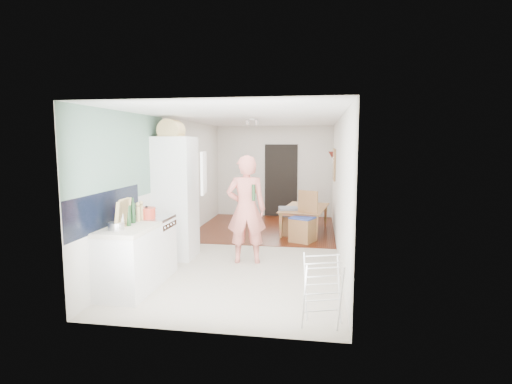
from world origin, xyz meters
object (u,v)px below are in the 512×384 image
(dining_chair, at_px, (303,217))
(drying_rack, at_px, (322,292))
(dining_table, at_px, (306,222))
(stool, at_px, (289,225))
(person, at_px, (246,200))

(dining_chair, relative_size, drying_rack, 1.33)
(dining_table, xyz_separation_m, drying_rack, (0.33, -4.69, 0.15))
(dining_chair, relative_size, stool, 2.35)
(dining_table, bearing_deg, dining_chair, -174.28)
(dining_table, bearing_deg, drying_rack, -167.92)
(drying_rack, bearing_deg, dining_chair, 78.27)
(dining_chair, bearing_deg, dining_table, 112.68)
(stool, bearing_deg, dining_chair, -58.64)
(person, bearing_deg, stool, -114.11)
(person, height_order, drying_rack, person)
(dining_table, distance_m, dining_chair, 0.94)
(person, height_order, dining_chair, person)
(dining_chair, xyz_separation_m, stool, (-0.33, 0.55, -0.30))
(person, relative_size, dining_table, 1.54)
(person, xyz_separation_m, stool, (0.57, 2.10, -0.86))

